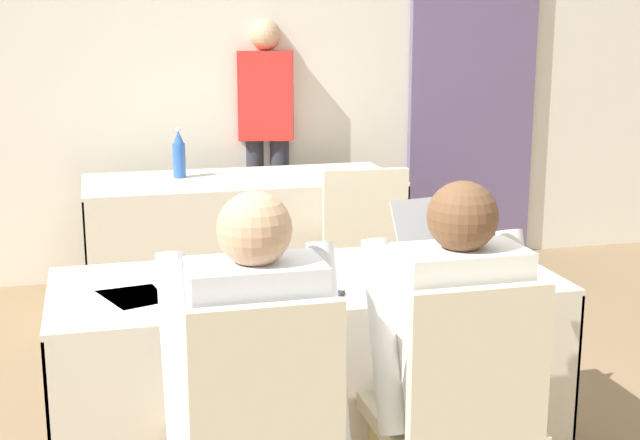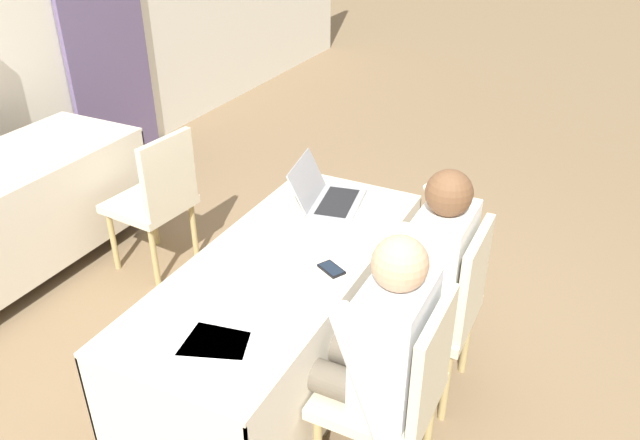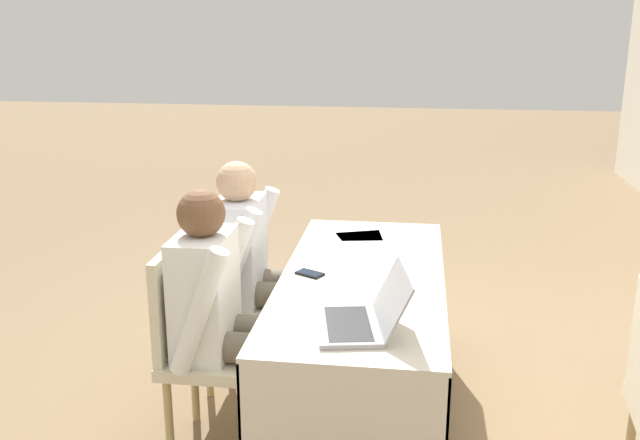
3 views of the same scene
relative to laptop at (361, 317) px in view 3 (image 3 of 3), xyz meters
The scene contains 11 objects.
ground_plane 0.95m from the laptop, behind, with size 24.00×24.00×0.00m, color #846B4C.
conference_table_near 0.61m from the laptop, behind, with size 1.73×0.72×0.73m.
laptop is the anchor object (origin of this frame).
cell_phone 0.60m from the laptop, 152.90° to the right, with size 0.12×0.14×0.01m.
paper_beside_laptop 1.14m from the laptop, behind, with size 0.30×0.35×0.00m.
paper_centre_table 0.24m from the laptop, 111.59° to the right, with size 0.31×0.36×0.00m.
paper_left_edge 1.17m from the laptop, behind, with size 0.26×0.33×0.00m.
chair_near_left 1.14m from the laptop, 140.35° to the right, with size 0.44×0.44×0.91m.
chair_near_right 0.80m from the laptop, 110.84° to the right, with size 0.44×0.44×0.91m.
person_checkered_shirt 1.05m from the laptop, 144.72° to the right, with size 0.50×0.52×1.17m.
person_white_shirt 0.67m from the laptop, 114.04° to the right, with size 0.50×0.52×1.17m.
Camera 3 is at (2.99, 0.22, 1.84)m, focal length 40.00 mm.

